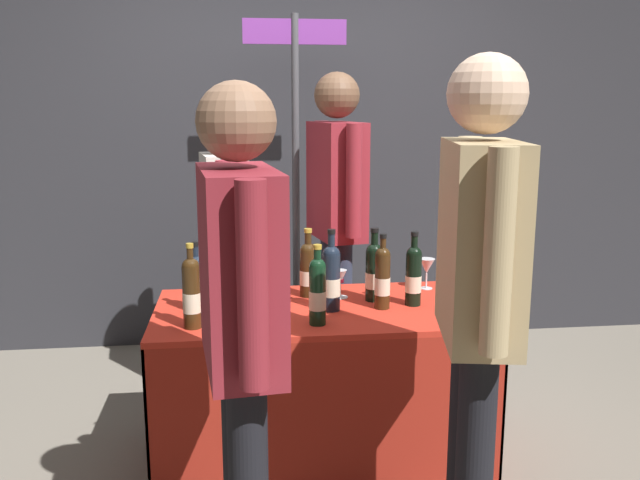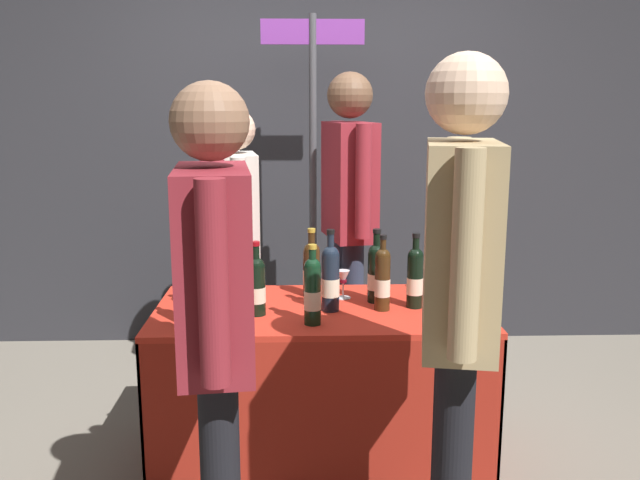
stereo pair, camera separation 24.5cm
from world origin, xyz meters
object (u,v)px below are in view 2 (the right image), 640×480
(featured_wine_bottle, at_px, (376,272))
(booth_signpost, at_px, (313,158))
(display_bottle_0, at_px, (313,290))
(wine_glass_near_vendor, at_px, (433,269))
(wine_glass_mid, at_px, (343,279))
(tasting_table, at_px, (320,355))
(vendor_presenter, at_px, (349,203))
(taster_foreground_right, at_px, (216,305))

(featured_wine_bottle, relative_size, booth_signpost, 0.16)
(display_bottle_0, xyz_separation_m, wine_glass_near_vendor, (0.58, 0.47, -0.03))
(wine_glass_near_vendor, relative_size, wine_glass_mid, 1.14)
(tasting_table, height_order, booth_signpost, booth_signpost)
(featured_wine_bottle, bearing_deg, vendor_presenter, 95.91)
(featured_wine_bottle, xyz_separation_m, booth_signpost, (-0.26, 1.09, 0.42))
(featured_wine_bottle, xyz_separation_m, taster_foreground_right, (-0.59, -0.95, 0.14))
(tasting_table, distance_m, booth_signpost, 1.41)
(featured_wine_bottle, bearing_deg, display_bottle_0, -133.80)
(wine_glass_near_vendor, distance_m, vendor_presenter, 0.68)
(display_bottle_0, relative_size, booth_signpost, 0.16)
(booth_signpost, bearing_deg, vendor_presenter, -64.78)
(display_bottle_0, bearing_deg, wine_glass_near_vendor, 38.82)
(taster_foreground_right, bearing_deg, vendor_presenter, -24.10)
(wine_glass_near_vendor, height_order, vendor_presenter, vendor_presenter)
(wine_glass_near_vendor, relative_size, taster_foreground_right, 0.09)
(tasting_table, bearing_deg, featured_wine_bottle, 16.89)
(featured_wine_bottle, distance_m, display_bottle_0, 0.42)
(taster_foreground_right, bearing_deg, booth_signpost, -15.82)
(display_bottle_0, bearing_deg, featured_wine_bottle, 46.20)
(tasting_table, xyz_separation_m, vendor_presenter, (0.18, 0.77, 0.57))
(booth_signpost, bearing_deg, wine_glass_mid, -83.62)
(wine_glass_near_vendor, xyz_separation_m, wine_glass_mid, (-0.43, -0.10, -0.02))
(featured_wine_bottle, height_order, wine_glass_mid, featured_wine_bottle)
(wine_glass_mid, xyz_separation_m, vendor_presenter, (0.07, 0.63, 0.25))
(featured_wine_bottle, xyz_separation_m, display_bottle_0, (-0.29, -0.30, 0.00))
(vendor_presenter, height_order, booth_signpost, booth_signpost)
(vendor_presenter, relative_size, booth_signpost, 0.84)
(display_bottle_0, height_order, taster_foreground_right, taster_foreground_right)
(wine_glass_mid, xyz_separation_m, taster_foreground_right, (-0.45, -1.01, 0.19))
(wine_glass_near_vendor, distance_m, booth_signpost, 1.17)
(wine_glass_mid, distance_m, booth_signpost, 1.14)
(featured_wine_bottle, distance_m, taster_foreground_right, 1.13)
(wine_glass_near_vendor, bearing_deg, vendor_presenter, 124.20)
(featured_wine_bottle, bearing_deg, tasting_table, -163.11)
(taster_foreground_right, bearing_deg, featured_wine_bottle, -38.48)
(display_bottle_0, xyz_separation_m, taster_foreground_right, (-0.30, -0.65, 0.14))
(tasting_table, height_order, wine_glass_mid, wine_glass_mid)
(tasting_table, xyz_separation_m, display_bottle_0, (-0.04, -0.23, 0.37))
(tasting_table, distance_m, vendor_presenter, 0.98)
(vendor_presenter, bearing_deg, taster_foreground_right, -28.80)
(taster_foreground_right, bearing_deg, wine_glass_mid, -30.44)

